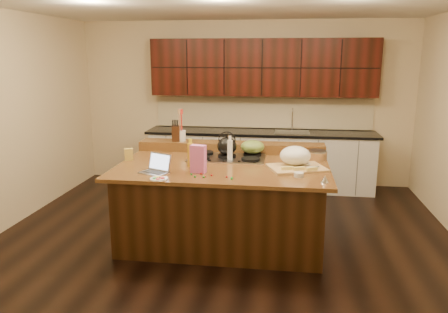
# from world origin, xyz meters

# --- Properties ---
(room) EXTENTS (5.52, 5.02, 2.72)m
(room) POSITION_xyz_m (0.00, 0.00, 1.35)
(room) COLOR black
(room) RESTS_ON ground
(island) EXTENTS (2.40, 1.60, 0.92)m
(island) POSITION_xyz_m (0.00, 0.00, 0.46)
(island) COLOR black
(island) RESTS_ON ground
(back_ledge) EXTENTS (2.40, 0.30, 0.12)m
(back_ledge) POSITION_xyz_m (0.00, 0.70, 0.98)
(back_ledge) COLOR black
(back_ledge) RESTS_ON island
(cooktop) EXTENTS (0.92, 0.52, 0.05)m
(cooktop) POSITION_xyz_m (0.00, 0.30, 0.94)
(cooktop) COLOR gray
(cooktop) RESTS_ON island
(back_counter) EXTENTS (3.70, 0.66, 2.40)m
(back_counter) POSITION_xyz_m (0.30, 2.23, 0.98)
(back_counter) COLOR silver
(back_counter) RESTS_ON ground
(kettle) EXTENTS (0.25, 0.25, 0.21)m
(kettle) POSITION_xyz_m (0.00, 0.30, 1.07)
(kettle) COLOR black
(kettle) RESTS_ON cooktop
(green_bowl) EXTENTS (0.35, 0.35, 0.16)m
(green_bowl) POSITION_xyz_m (0.30, 0.43, 1.05)
(green_bowl) COLOR olive
(green_bowl) RESTS_ON cooktop
(laptop) EXTENTS (0.35, 0.33, 0.20)m
(laptop) POSITION_xyz_m (-0.66, -0.46, 0.97)
(laptop) COLOR #B7B7BC
(laptop) RESTS_ON island
(oil_bottle) EXTENTS (0.08, 0.08, 0.27)m
(oil_bottle) POSITION_xyz_m (-0.35, -0.17, 1.06)
(oil_bottle) COLOR gold
(oil_bottle) RESTS_ON island
(vinegar_bottle) EXTENTS (0.07, 0.07, 0.25)m
(vinegar_bottle) POSITION_xyz_m (0.05, 0.18, 1.04)
(vinegar_bottle) COLOR silver
(vinegar_bottle) RESTS_ON island
(wooden_tray) EXTENTS (0.70, 0.61, 0.24)m
(wooden_tray) POSITION_xyz_m (0.82, -0.04, 1.03)
(wooden_tray) COLOR tan
(wooden_tray) RESTS_ON island
(ramekin_a) EXTENTS (0.12, 0.12, 0.04)m
(ramekin_a) POSITION_xyz_m (0.85, -0.41, 0.94)
(ramekin_a) COLOR white
(ramekin_a) RESTS_ON island
(ramekin_b) EXTENTS (0.12, 0.12, 0.04)m
(ramekin_b) POSITION_xyz_m (1.01, -0.17, 0.94)
(ramekin_b) COLOR white
(ramekin_b) RESTS_ON island
(ramekin_c) EXTENTS (0.12, 0.12, 0.04)m
(ramekin_c) POSITION_xyz_m (0.94, 0.00, 0.94)
(ramekin_c) COLOR white
(ramekin_c) RESTS_ON island
(strainer_bowl) EXTENTS (0.28, 0.28, 0.09)m
(strainer_bowl) POSITION_xyz_m (1.08, 0.40, 0.97)
(strainer_bowl) COLOR #996B3F
(strainer_bowl) RESTS_ON island
(kitchen_timer) EXTENTS (0.09, 0.09, 0.07)m
(kitchen_timer) POSITION_xyz_m (1.09, -0.59, 0.96)
(kitchen_timer) COLOR silver
(kitchen_timer) RESTS_ON island
(pink_bag) EXTENTS (0.17, 0.12, 0.30)m
(pink_bag) POSITION_xyz_m (-0.21, -0.40, 1.07)
(pink_bag) COLOR #DF68BC
(pink_bag) RESTS_ON island
(candy_plate) EXTENTS (0.23, 0.23, 0.01)m
(candy_plate) POSITION_xyz_m (-0.56, -0.71, 0.93)
(candy_plate) COLOR white
(candy_plate) RESTS_ON island
(package_box) EXTENTS (0.12, 0.10, 0.14)m
(package_box) POSITION_xyz_m (-1.15, 0.05, 0.99)
(package_box) COLOR gold
(package_box) RESTS_ON island
(utensil_crock) EXTENTS (0.15, 0.15, 0.14)m
(utensil_crock) POSITION_xyz_m (-0.66, 0.70, 1.11)
(utensil_crock) COLOR white
(utensil_crock) RESTS_ON back_ledge
(knife_block) EXTENTS (0.13, 0.18, 0.20)m
(knife_block) POSITION_xyz_m (-0.73, 0.70, 1.14)
(knife_block) COLOR black
(knife_block) RESTS_ON back_ledge
(gumdrop_0) EXTENTS (0.02, 0.02, 0.02)m
(gumdrop_0) POSITION_xyz_m (-0.05, -0.52, 0.93)
(gumdrop_0) COLOR red
(gumdrop_0) RESTS_ON island
(gumdrop_1) EXTENTS (0.02, 0.02, 0.02)m
(gumdrop_1) POSITION_xyz_m (-0.27, -0.51, 0.93)
(gumdrop_1) COLOR #198C26
(gumdrop_1) RESTS_ON island
(gumdrop_2) EXTENTS (0.02, 0.02, 0.02)m
(gumdrop_2) POSITION_xyz_m (-0.19, -0.40, 0.93)
(gumdrop_2) COLOR red
(gumdrop_2) RESTS_ON island
(gumdrop_3) EXTENTS (0.02, 0.02, 0.02)m
(gumdrop_3) POSITION_xyz_m (-0.12, -0.59, 0.93)
(gumdrop_3) COLOR #198C26
(gumdrop_3) RESTS_ON island
(gumdrop_4) EXTENTS (0.02, 0.02, 0.02)m
(gumdrop_4) POSITION_xyz_m (-0.17, -0.47, 0.93)
(gumdrop_4) COLOR red
(gumdrop_4) RESTS_ON island
(gumdrop_5) EXTENTS (0.02, 0.02, 0.02)m
(gumdrop_5) POSITION_xyz_m (-0.21, -0.59, 0.93)
(gumdrop_5) COLOR #198C26
(gumdrop_5) RESTS_ON island
(gumdrop_6) EXTENTS (0.02, 0.02, 0.02)m
(gumdrop_6) POSITION_xyz_m (0.12, -0.55, 0.93)
(gumdrop_6) COLOR red
(gumdrop_6) RESTS_ON island
(gumdrop_7) EXTENTS (0.02, 0.02, 0.02)m
(gumdrop_7) POSITION_xyz_m (0.17, -0.62, 0.93)
(gumdrop_7) COLOR #198C26
(gumdrop_7) RESTS_ON island
(gumdrop_8) EXTENTS (0.02, 0.02, 0.02)m
(gumdrop_8) POSITION_xyz_m (-0.11, -0.56, 0.93)
(gumdrop_8) COLOR red
(gumdrop_8) RESTS_ON island
(gumdrop_9) EXTENTS (0.02, 0.02, 0.02)m
(gumdrop_9) POSITION_xyz_m (0.17, -0.59, 0.93)
(gumdrop_9) COLOR #198C26
(gumdrop_9) RESTS_ON island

